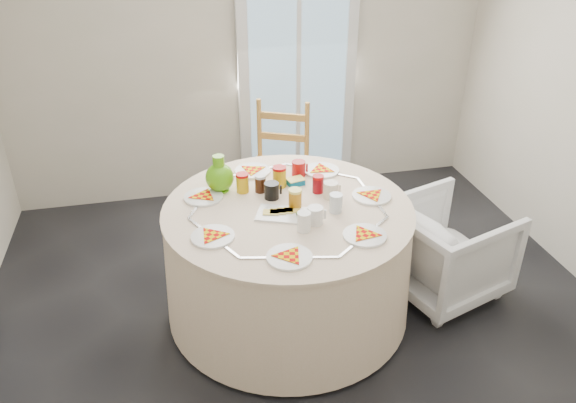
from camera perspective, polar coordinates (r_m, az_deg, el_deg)
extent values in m
plane|color=black|center=(3.56, 1.93, -13.30)|extent=(4.00, 4.00, 0.00)
cube|color=#BCB5A3|center=(4.71, -4.09, 15.63)|extent=(4.00, 0.02, 2.60)
cube|color=silver|center=(4.81, 0.95, 12.88)|extent=(1.00, 0.08, 2.10)
cylinder|color=beige|center=(3.51, 0.00, -6.05)|extent=(1.53, 1.53, 0.77)
imported|color=white|center=(3.82, 15.85, -3.82)|extent=(0.83, 0.86, 0.71)
cube|color=#05608A|center=(3.55, 0.78, 2.06)|extent=(0.12, 0.10, 0.04)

